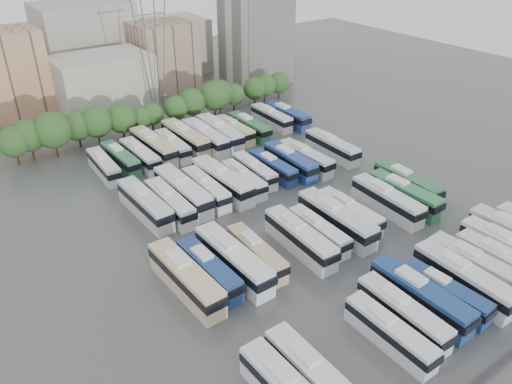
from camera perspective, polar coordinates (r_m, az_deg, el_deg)
ground at (r=73.73m, az=4.73°, el=-2.78°), size 220.00×220.00×0.00m
parapet at (r=58.41m, az=26.84°, el=-16.55°), size 56.00×0.50×0.50m
tree_line at (r=103.14m, az=-11.49°, el=9.20°), size 64.09×7.81×8.44m
city_buildings at (r=127.38m, az=-19.75°, el=13.64°), size 102.00×35.00×20.00m
apartment_tower at (r=131.64m, az=-0.02°, el=18.08°), size 14.00×14.00×26.00m
electricity_pylon at (r=108.03m, az=-12.03°, el=17.97°), size 9.00×6.91×33.83m
bus_r0_s1 at (r=49.30m, az=6.66°, el=-20.22°), size 2.68×12.20×3.83m
bus_r0_s4 at (r=54.71m, az=15.06°, el=-15.26°), size 2.40×10.95×3.44m
bus_r0_s5 at (r=57.04m, az=16.43°, el=-13.13°), size 2.87×11.72×3.66m
bus_r0_s6 at (r=59.43m, az=18.27°, el=-11.24°), size 2.82×12.79×4.01m
bus_r0_s7 at (r=61.33m, az=20.80°, el=-10.69°), size 2.86×10.87×3.38m
bus_r0_s8 at (r=63.57m, az=22.60°, el=-9.13°), size 3.20×12.97×4.04m
bus_r0_s9 at (r=66.28m, az=23.78°, el=-7.79°), size 3.23×12.34×3.84m
bus_r0_s10 at (r=68.15m, az=26.42°, el=-7.34°), size 2.88×12.37×3.87m
bus_r0_s11 at (r=71.02m, az=26.83°, el=-5.85°), size 2.90×12.60×3.94m
bus_r1_s0 at (r=59.37m, az=-8.01°, el=-9.70°), size 3.35×13.45×4.19m
bus_r1_s1 at (r=60.69m, az=-5.41°, el=-8.84°), size 2.75×11.60×3.62m
bus_r1_s2 at (r=61.61m, az=-2.60°, el=-7.69°), size 3.22×13.55×4.23m
bus_r1_s3 at (r=63.21m, az=0.05°, el=-6.97°), size 2.94×11.20×3.48m
bus_r1_s5 at (r=65.65m, az=5.05°, el=-5.26°), size 3.39×12.89×4.01m
bus_r1_s6 at (r=67.81m, az=7.17°, el=-4.45°), size 2.66×10.85×3.39m
bus_r1_s7 at (r=69.91m, az=9.17°, el=-3.05°), size 3.16×13.59×4.25m
bus_r1_s8 at (r=72.35m, az=10.60°, el=-2.28°), size 2.55×11.45×3.59m
bus_r1_s10 at (r=76.10m, az=14.75°, el=-0.92°), size 3.39×12.77×3.97m
bus_r1_s11 at (r=78.45m, az=16.56°, el=-0.24°), size 2.89×12.56×3.93m
bus_r1_s12 at (r=81.86m, az=16.88°, el=0.99°), size 3.21×12.40×3.86m
bus_r2_s1 at (r=74.33m, az=-12.57°, el=-1.35°), size 3.21×13.15×4.10m
bus_r2_s2 at (r=74.21m, az=-9.82°, el=-1.23°), size 2.79×12.16×3.81m
bus_r2_s3 at (r=76.51m, az=-8.36°, el=0.12°), size 3.13×13.73×4.30m
bus_r2_s4 at (r=77.39m, az=-5.74°, el=0.40°), size 2.85×11.71×3.65m
bus_r2_s5 at (r=78.75m, az=-3.87°, el=1.30°), size 3.53×13.80×4.30m
bus_r2_s6 at (r=79.99m, az=-1.45°, el=1.49°), size 2.84×10.95×3.41m
bus_r2_s7 at (r=82.65m, az=-0.18°, el=2.48°), size 2.88×10.94×3.40m
bus_r2_s8 at (r=83.79m, az=1.95°, el=2.86°), size 2.37×10.82×3.39m
bus_r2_s9 at (r=85.46m, az=3.92°, el=3.53°), size 3.05×12.32×3.84m
bus_r2_s10 at (r=86.97m, az=5.69°, el=3.91°), size 2.85×12.08×3.77m
bus_r2_s12 at (r=91.59m, az=8.67°, el=5.12°), size 3.00×12.39×3.87m
bus_r3_s1 at (r=87.80m, az=-16.98°, el=2.85°), size 2.84×11.27×3.51m
bus_r3_s2 at (r=89.68m, az=-15.24°, el=3.72°), size 2.99×11.50×3.58m
bus_r3_s3 at (r=89.67m, az=-13.10°, el=4.06°), size 2.85×11.89×3.71m
bus_r3_s4 at (r=92.41m, az=-11.65°, el=5.18°), size 3.43×13.55×4.22m
bus_r3_s5 at (r=92.78m, az=-9.51°, el=5.26°), size 2.87×11.30×3.52m
bus_r3_s6 at (r=94.73m, az=-8.08°, el=6.15°), size 3.27×13.68×4.27m
bus_r3_s7 at (r=94.71m, az=-5.82°, el=6.27°), size 3.03×13.45×4.21m
bus_r3_s8 at (r=96.41m, az=-4.17°, el=6.80°), size 3.49×13.76×4.29m
bus_r3_s9 at (r=98.39m, az=-2.48°, el=7.10°), size 2.56×11.25×3.52m
bus_r3_s10 at (r=99.59m, az=-0.78°, el=7.47°), size 2.60×11.84×3.71m
bus_r3_s12 at (r=104.36m, az=1.78°, el=8.51°), size 2.77×11.72×3.66m
bus_r3_s13 at (r=105.27m, az=3.58°, el=8.71°), size 2.92×12.30×3.84m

